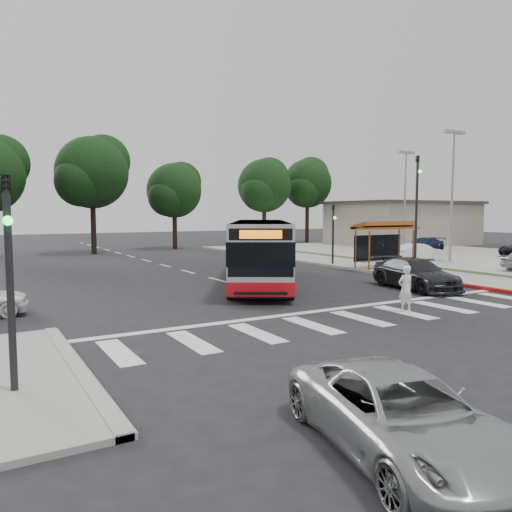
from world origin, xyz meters
TOP-DOWN VIEW (x-y plane):
  - ground at (0.00, 0.00)m, footprint 140.00×140.00m
  - sidewalk_east at (11.00, 8.00)m, footprint 4.00×40.00m
  - curb_east at (9.00, 8.00)m, footprint 0.30×40.00m
  - curb_east_red at (9.00, -2.00)m, footprint 0.32×6.00m
  - parking_lot at (23.00, 10.00)m, footprint 18.00×36.00m
  - commercial_building at (30.00, 22.00)m, footprint 14.00×10.00m
  - building_roof_cap at (30.00, 22.00)m, footprint 14.60×10.60m
  - crosswalk_ladder at (0.00, -5.00)m, footprint 18.00×2.60m
  - bus_shelter at (10.80, 5.10)m, footprint 4.20×1.60m
  - traffic_signal_sw at (-10.50, -7.01)m, footprint 0.18×0.37m
  - traffic_signal_ne_tall at (9.60, 1.49)m, footprint 0.18×0.37m
  - traffic_signal_ne_short at (9.60, 8.49)m, footprint 0.18×0.37m
  - lot_light_front at (18.00, 6.00)m, footprint 1.90×0.35m
  - lot_light_mid at (24.00, 16.00)m, footprint 1.90×0.35m
  - tree_ne_a at (16.08, 28.06)m, footprint 6.16×5.74m
  - tree_ne_b at (23.08, 30.06)m, footprint 6.16×5.74m
  - tree_north_a at (-1.92, 26.07)m, footprint 6.60×6.15m
  - tree_north_b at (6.07, 28.06)m, footprint 5.72×5.33m
  - transit_bus at (1.26, 3.73)m, footprint 8.21×11.52m
  - pedestrian at (2.12, -4.90)m, footprint 0.64×0.46m
  - dark_sedan at (6.48, -1.40)m, footprint 2.72×5.11m
  - silver_suv_south at (-5.85, -12.35)m, footprint 2.85×4.65m
  - parked_car_1 at (16.54, 7.47)m, footprint 3.78×1.70m
  - parked_car_3 at (22.58, 12.41)m, footprint 4.48×2.21m

SIDE VIEW (x-z plane):
  - ground at x=0.00m, z-range 0.00..0.00m
  - crosswalk_ladder at x=0.00m, z-range 0.00..0.01m
  - parking_lot at x=23.00m, z-range 0.00..0.10m
  - sidewalk_east at x=11.00m, z-range 0.00..0.12m
  - curb_east at x=9.00m, z-range 0.00..0.15m
  - curb_east_red at x=9.00m, z-range 0.00..0.15m
  - silver_suv_south at x=-5.85m, z-range 0.00..1.20m
  - parked_car_1 at x=16.54m, z-range 0.10..1.30m
  - dark_sedan at x=6.48m, z-range 0.00..1.41m
  - parked_car_3 at x=22.58m, z-range 0.10..1.35m
  - pedestrian at x=2.12m, z-range 0.00..1.65m
  - transit_bus at x=1.26m, z-range 0.00..3.06m
  - commercial_building at x=30.00m, z-range 0.00..4.40m
  - bus_shelter at x=10.80m, z-range 0.92..3.78m
  - traffic_signal_ne_short at x=9.60m, z-range 0.48..4.48m
  - traffic_signal_sw at x=-10.50m, z-range 0.49..4.69m
  - traffic_signal_ne_tall at x=9.60m, z-range 0.63..7.13m
  - building_roof_cap at x=30.00m, z-range 4.40..4.70m
  - tree_north_b at x=6.07m, z-range 1.45..9.88m
  - lot_light_front at x=18.00m, z-range 1.40..10.41m
  - lot_light_mid at x=24.00m, z-range 1.40..10.41m
  - tree_ne_a at x=16.08m, z-range 1.74..11.04m
  - tree_ne_b at x=23.08m, z-range 1.91..11.93m
  - tree_north_a at x=-1.92m, z-range 1.84..12.01m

